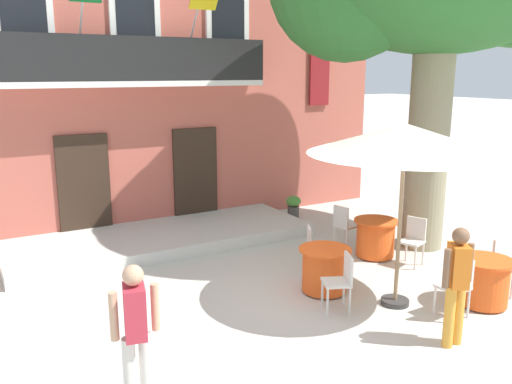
{
  "coord_description": "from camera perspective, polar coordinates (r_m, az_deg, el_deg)",
  "views": [
    {
      "loc": [
        -4.64,
        -6.54,
        3.59
      ],
      "look_at": [
        0.44,
        2.2,
        1.3
      ],
      "focal_mm": 37.38,
      "sensor_mm": 36.0,
      "label": 1
    }
  ],
  "objects": [
    {
      "name": "cafe_umbrella",
      "position": [
        8.19,
        15.65,
        5.42
      ],
      "size": [
        2.9,
        2.9,
        2.85
      ],
      "color": "#997A56",
      "rests_on": "ground"
    },
    {
      "name": "ground_planter_right",
      "position": [
        13.25,
        4.03,
        -1.51
      ],
      "size": [
        0.37,
        0.37,
        0.59
      ],
      "color": "#47423D",
      "rests_on": "ground"
    },
    {
      "name": "pedestrian_near_entrance",
      "position": [
        5.88,
        -12.73,
        -14.3
      ],
      "size": [
        0.53,
        0.38,
        1.68
      ],
      "color": "silver",
      "rests_on": "ground"
    },
    {
      "name": "cafe_table_middle",
      "position": [
        10.79,
        12.66,
        -4.81
      ],
      "size": [
        0.86,
        0.86,
        0.76
      ],
      "color": "#EA561E",
      "rests_on": "ground"
    },
    {
      "name": "cafe_chair_front_0",
      "position": [
        8.27,
        9.12,
        -9.14
      ],
      "size": [
        0.53,
        0.53,
        0.91
      ],
      "color": "silver",
      "rests_on": "ground"
    },
    {
      "name": "cafe_chair_front_1",
      "position": [
        9.62,
        6.29,
        -5.88
      ],
      "size": [
        0.54,
        0.54,
        0.91
      ],
      "color": "silver",
      "rests_on": "ground"
    },
    {
      "name": "cafe_chair_middle_1",
      "position": [
        10.5,
        16.49,
        -4.73
      ],
      "size": [
        0.51,
        0.51,
        0.91
      ],
      "color": "silver",
      "rests_on": "ground"
    },
    {
      "name": "cafe_table_near_tree",
      "position": [
        9.14,
        23.2,
        -8.8
      ],
      "size": [
        0.86,
        0.86,
        0.76
      ],
      "color": "#EA561E",
      "rests_on": "ground"
    },
    {
      "name": "building_facade",
      "position": [
        14.03,
        -15.19,
        12.98
      ],
      "size": [
        13.0,
        5.09,
        7.5
      ],
      "color": "#BC5B4C",
      "rests_on": "ground"
    },
    {
      "name": "pedestrian_mid_plaza",
      "position": [
        7.54,
        20.71,
        -8.82
      ],
      "size": [
        0.53,
        0.4,
        1.64
      ],
      "color": "gold",
      "rests_on": "ground"
    },
    {
      "name": "cafe_chair_near_tree_0",
      "position": [
        8.48,
        20.75,
        -9.28
      ],
      "size": [
        0.41,
        0.41,
        0.91
      ],
      "color": "silver",
      "rests_on": "ground"
    },
    {
      "name": "ground_plane",
      "position": [
        8.79,
        4.86,
        -11.4
      ],
      "size": [
        120.0,
        120.0,
        0.0
      ],
      "primitive_type": "plane",
      "color": "beige"
    },
    {
      "name": "entrance_step_platform",
      "position": [
        11.57,
        -10.04,
        -4.87
      ],
      "size": [
        6.35,
        2.29,
        0.25
      ],
      "primitive_type": "cube",
      "color": "silver",
      "rests_on": "ground"
    },
    {
      "name": "cafe_table_front",
      "position": [
        8.98,
        7.35,
        -8.23
      ],
      "size": [
        0.86,
        0.86,
        0.76
      ],
      "color": "#EA561E",
      "rests_on": "ground"
    },
    {
      "name": "cafe_chair_near_tree_1",
      "position": [
        9.76,
        25.05,
        -6.76
      ],
      "size": [
        0.45,
        0.45,
        0.91
      ],
      "color": "silver",
      "rests_on": "ground"
    },
    {
      "name": "cafe_chair_middle_0",
      "position": [
        11.14,
        9.39,
        -3.37
      ],
      "size": [
        0.46,
        0.46,
        0.91
      ],
      "color": "silver",
      "rests_on": "ground"
    }
  ]
}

